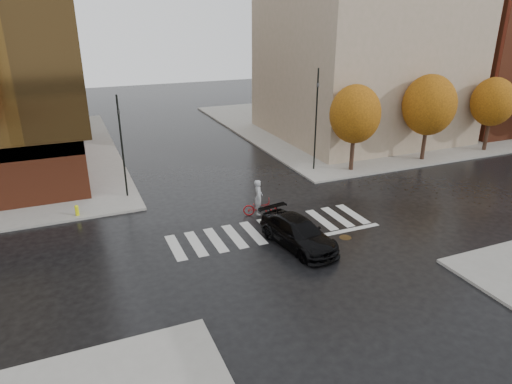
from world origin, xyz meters
TOP-DOWN VIEW (x-y plane):
  - ground at (0.00, 0.00)m, footprint 120.00×120.00m
  - sidewalk_ne at (21.00, 21.00)m, footprint 30.00×30.00m
  - crosswalk at (0.00, 0.50)m, footprint 12.00×3.00m
  - building_ne_tan at (17.00, 17.00)m, footprint 16.00×16.00m
  - building_ne_brick at (33.00, 16.00)m, footprint 14.00×14.00m
  - tree_ne_a at (10.00, 7.40)m, footprint 3.80×3.80m
  - tree_ne_b at (17.00, 7.40)m, footprint 4.20×4.20m
  - tree_ne_c at (24.00, 7.40)m, footprint 3.60×3.60m
  - sedan at (0.50, -1.80)m, footprint 2.91×5.40m
  - cyclist at (0.15, 2.50)m, footprint 2.14×1.45m
  - traffic_light_nw at (-6.77, 8.61)m, footprint 0.21×0.19m
  - traffic_light_ne at (7.42, 8.64)m, footprint 0.20×0.22m
  - fire_hydrant at (-10.00, 6.50)m, footprint 0.24×0.24m
  - manhole at (3.33, -2.00)m, footprint 0.83×0.83m

SIDE VIEW (x-z plane):
  - ground at x=0.00m, z-range 0.00..0.00m
  - crosswalk at x=0.00m, z-range 0.00..0.01m
  - manhole at x=3.33m, z-range 0.00..0.01m
  - sidewalk_ne at x=21.00m, z-range 0.00..0.15m
  - fire_hydrant at x=-10.00m, z-range 0.18..0.85m
  - sedan at x=0.50m, z-range 0.00..1.49m
  - cyclist at x=0.15m, z-range -0.37..1.93m
  - traffic_light_nw at x=-6.77m, z-range 0.55..7.20m
  - tree_ne_c at x=24.00m, z-range 1.22..7.53m
  - tree_ne_a at x=10.00m, z-range 1.20..7.71m
  - traffic_light_ne at x=7.42m, z-range 0.72..8.34m
  - tree_ne_b at x=17.00m, z-range 1.17..8.07m
  - building_ne_brick at x=33.00m, z-range 0.15..14.15m
  - building_ne_tan at x=17.00m, z-range 0.15..18.15m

